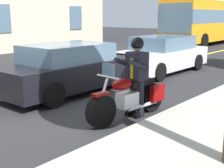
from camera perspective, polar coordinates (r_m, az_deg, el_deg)
ground_plane at (r=7.71m, az=-5.51°, el=-4.01°), size 80.00×80.00×0.00m
lane_center_stripe at (r=9.20m, az=-14.26°, el=-1.58°), size 60.00×0.16×0.01m
motorcycle_main at (r=6.69m, az=3.37°, el=-2.51°), size 2.22×0.73×1.26m
rider_main at (r=6.70m, az=4.51°, el=2.61°), size 0.66×0.59×1.74m
bus_near at (r=25.65m, az=17.48°, el=11.26°), size 11.05×2.70×3.30m
car_silver at (r=9.02m, az=-7.43°, el=2.88°), size 4.60×1.92×1.40m
car_dark at (r=12.21m, az=9.00°, el=5.33°), size 4.60×1.92×1.40m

